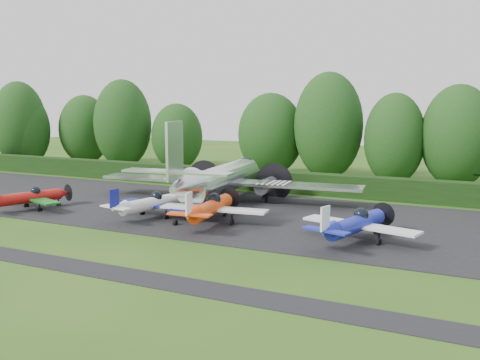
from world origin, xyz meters
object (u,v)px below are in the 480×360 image
at_px(transport_plane, 220,179).
at_px(light_plane_orange, 211,208).
at_px(light_plane_white, 151,203).
at_px(light_plane_blue, 356,224).
at_px(light_plane_red, 29,197).

xyz_separation_m(transport_plane, light_plane_orange, (3.15, -7.28, -0.86)).
bearing_deg(transport_plane, light_plane_white, -98.81).
bearing_deg(light_plane_blue, light_plane_red, 169.26).
bearing_deg(light_plane_white, light_plane_orange, -11.64).
distance_m(light_plane_red, light_plane_white, 10.69).
relative_size(transport_plane, light_plane_blue, 2.98).
height_order(light_plane_red, light_plane_orange, light_plane_orange).
height_order(light_plane_red, light_plane_blue, light_plane_blue).
height_order(light_plane_white, light_plane_orange, light_plane_orange).
bearing_deg(light_plane_white, light_plane_blue, -12.99).
distance_m(transport_plane, light_plane_blue, 15.57).
xyz_separation_m(light_plane_white, light_plane_blue, (15.52, -0.35, 0.09)).
xyz_separation_m(light_plane_white, light_plane_orange, (5.12, 0.01, 0.13)).
bearing_deg(transport_plane, light_plane_orange, -60.26).
xyz_separation_m(transport_plane, light_plane_white, (-1.97, -7.29, -1.00)).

